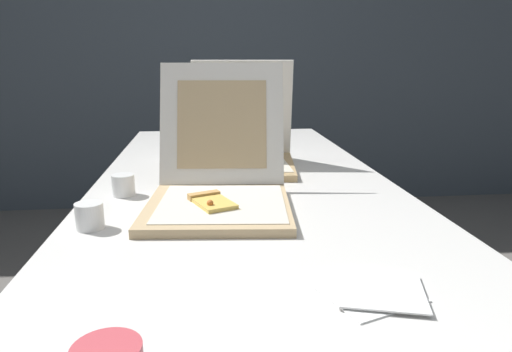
{
  "coord_description": "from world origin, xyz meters",
  "views": [
    {
      "loc": [
        -0.12,
        -0.8,
        1.13
      ],
      "look_at": [
        0.02,
        0.43,
        0.81
      ],
      "focal_mm": 32.48,
      "sensor_mm": 36.0,
      "label": 1
    }
  ],
  "objects": [
    {
      "name": "wall_back",
      "position": [
        0.0,
        2.78,
        1.3
      ],
      "size": [
        10.0,
        0.1,
        2.6
      ],
      "primitive_type": "cube",
      "color": "#4C5660",
      "rests_on": "ground"
    },
    {
      "name": "table",
      "position": [
        0.0,
        0.59,
        0.71
      ],
      "size": [
        0.92,
        2.14,
        0.75
      ],
      "color": "silver",
      "rests_on": "ground"
    },
    {
      "name": "cup_white_near_left",
      "position": [
        -0.38,
        0.22,
        0.79
      ],
      "size": [
        0.06,
        0.06,
        0.06
      ],
      "primitive_type": "cylinder",
      "color": "white",
      "rests_on": "table"
    },
    {
      "name": "pizza_box_middle",
      "position": [
        0.01,
        0.79,
        0.81
      ],
      "size": [
        0.4,
        0.4,
        0.37
      ],
      "rotation": [
        0.0,
        0.0,
        -0.11
      ],
      "color": "tan",
      "rests_on": "table"
    },
    {
      "name": "pizza_box_front",
      "position": [
        -0.08,
        0.36,
        0.81
      ],
      "size": [
        0.4,
        0.51,
        0.36
      ],
      "rotation": [
        0.0,
        0.0,
        -0.09
      ],
      "color": "tan",
      "rests_on": "table"
    },
    {
      "name": "napkin_pile",
      "position": [
        0.15,
        -0.13,
        0.76
      ],
      "size": [
        0.2,
        0.19,
        0.01
      ],
      "color": "white",
      "rests_on": "table"
    },
    {
      "name": "cup_white_near_center",
      "position": [
        -0.35,
        0.48,
        0.79
      ],
      "size": [
        0.06,
        0.06,
        0.06
      ],
      "primitive_type": "cylinder",
      "color": "white",
      "rests_on": "table"
    },
    {
      "name": "cup_white_far",
      "position": [
        -0.24,
        0.95,
        0.79
      ],
      "size": [
        0.06,
        0.06,
        0.06
      ],
      "primitive_type": "cylinder",
      "color": "white",
      "rests_on": "table"
    }
  ]
}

